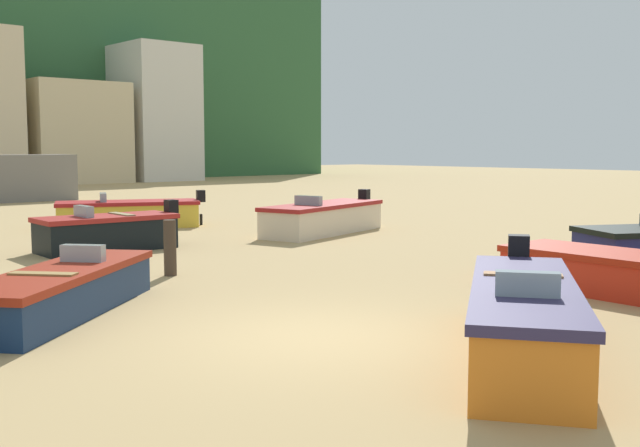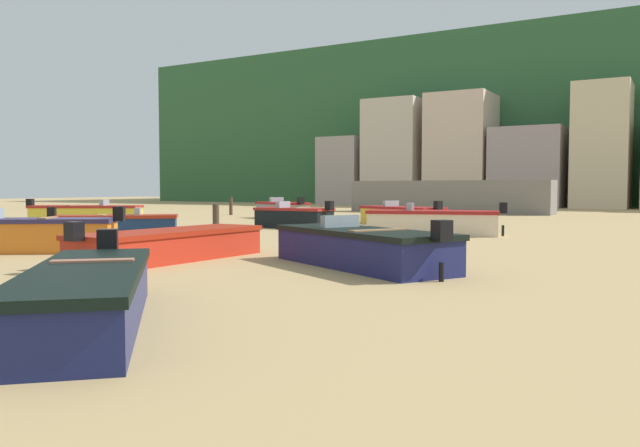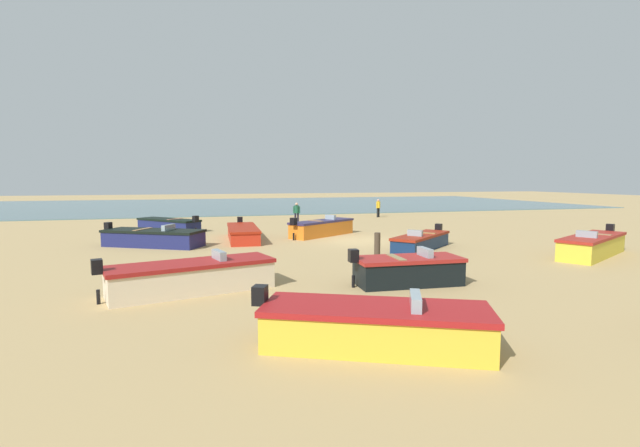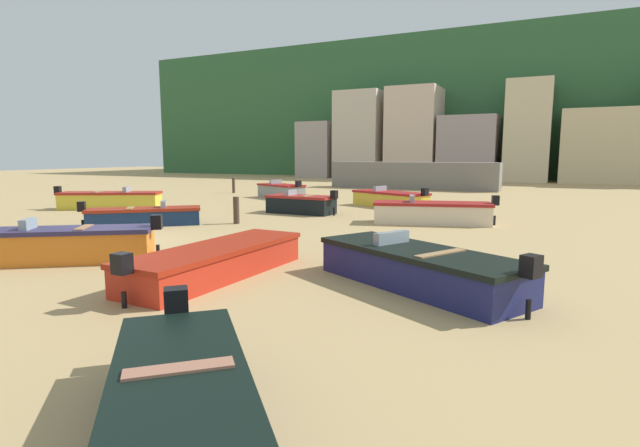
{
  "view_description": "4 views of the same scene",
  "coord_description": "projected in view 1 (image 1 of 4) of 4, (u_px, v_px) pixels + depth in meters",
  "views": [
    {
      "loc": [
        -6.75,
        -7.56,
        2.6
      ],
      "look_at": [
        4.14,
        4.59,
        0.96
      ],
      "focal_mm": 41.99,
      "sensor_mm": 36.0,
      "label": 1
    },
    {
      "loc": [
        16.85,
        -13.39,
        1.77
      ],
      "look_at": [
        4.85,
        7.33,
        0.42
      ],
      "focal_mm": 35.53,
      "sensor_mm": 36.0,
      "label": 2
    },
    {
      "loc": [
        8.35,
        23.17,
        3.41
      ],
      "look_at": [
        2.44,
        1.57,
        1.17
      ],
      "focal_mm": 25.1,
      "sensor_mm": 36.0,
      "label": 3
    },
    {
      "loc": [
        13.14,
        -11.05,
        2.91
      ],
      "look_at": [
        6.12,
        3.52,
        0.6
      ],
      "focal_mm": 27.12,
      "sensor_mm": 36.0,
      "label": 4
    }
  ],
  "objects": [
    {
      "name": "boat_black_8",
      "position": [
        107.0,
        232.0,
        19.08
      ],
      "size": [
        3.74,
        1.58,
        1.22
      ],
      "rotation": [
        0.0,
        0.0,
        1.53
      ],
      "color": "black",
      "rests_on": "ground"
    },
    {
      "name": "mooring_post_near_water",
      "position": [
        170.0,
        248.0,
        15.28
      ],
      "size": [
        0.26,
        0.26,
        1.15
      ],
      "primitive_type": "cylinder",
      "color": "#403327",
      "rests_on": "ground"
    },
    {
      "name": "townhouse_right",
      "position": [
        75.0,
        133.0,
        55.8
      ],
      "size": [
        7.13,
        5.02,
        7.51
      ],
      "primitive_type": "cube",
      "color": "beige",
      "rests_on": "ground"
    },
    {
      "name": "boat_cream_1",
      "position": [
        324.0,
        218.0,
        22.94
      ],
      "size": [
        5.2,
        2.79,
        1.24
      ],
      "rotation": [
        0.0,
        0.0,
        1.84
      ],
      "color": "beige",
      "rests_on": "ground"
    },
    {
      "name": "boat_orange_5",
      "position": [
        523.0,
        319.0,
        9.28
      ],
      "size": [
        4.6,
        3.75,
        1.26
      ],
      "rotation": [
        0.0,
        0.0,
        2.18
      ],
      "color": "orange",
      "rests_on": "ground"
    },
    {
      "name": "ground_plane",
      "position": [
        318.0,
        337.0,
        10.34
      ],
      "size": [
        160.0,
        160.0,
        0.0
      ],
      "primitive_type": "plane",
      "color": "tan"
    },
    {
      "name": "townhouse_far_right",
      "position": [
        153.0,
        114.0,
        60.85
      ],
      "size": [
        5.47,
        6.5,
        10.86
      ],
      "primitive_type": "cube",
      "color": "silver",
      "rests_on": "ground"
    },
    {
      "name": "boat_navy_9",
      "position": [
        61.0,
        291.0,
        11.66
      ],
      "size": [
        4.27,
        3.88,
        1.05
      ],
      "rotation": [
        0.0,
        0.0,
        5.41
      ],
      "color": "navy",
      "rests_on": "ground"
    },
    {
      "name": "boat_yellow_0",
      "position": [
        128.0,
        214.0,
        24.72
      ],
      "size": [
        4.8,
        3.34,
        1.19
      ],
      "rotation": [
        0.0,
        0.0,
        1.14
      ],
      "color": "gold",
      "rests_on": "ground"
    }
  ]
}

